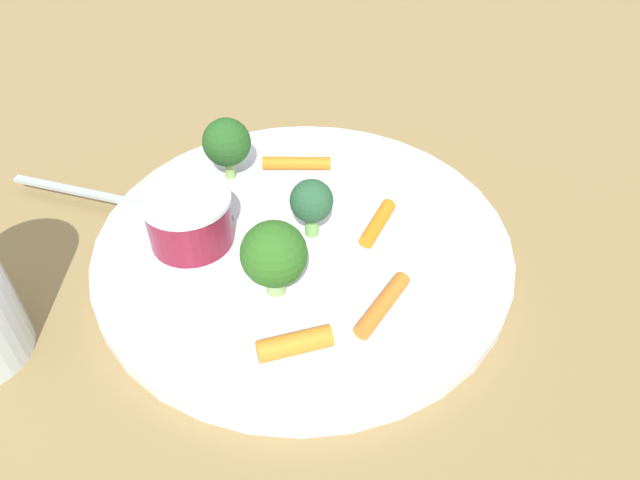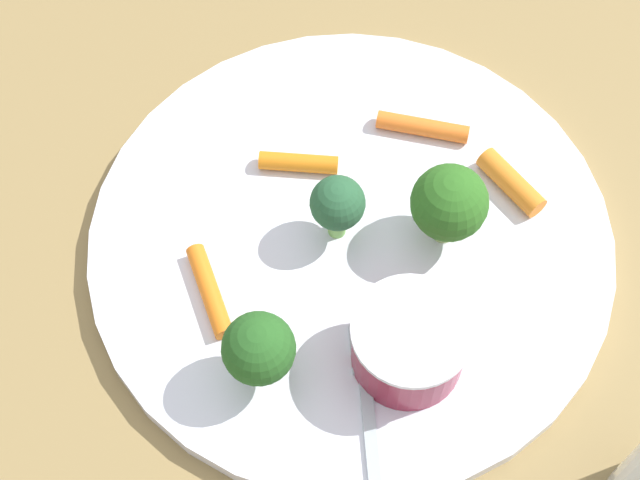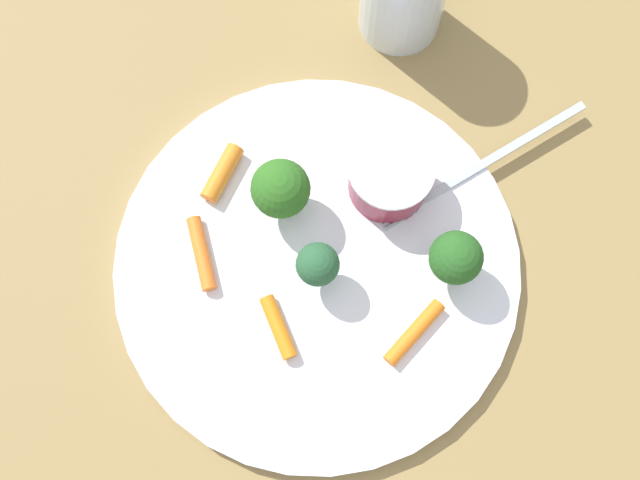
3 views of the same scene
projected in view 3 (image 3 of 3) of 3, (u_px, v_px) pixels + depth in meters
name	position (u px, v px, depth m)	size (l,w,h in m)	color
ground_plane	(317.00, 267.00, 0.53)	(2.40, 2.40, 0.00)	olive
plate	(317.00, 265.00, 0.53)	(0.30, 0.30, 0.01)	white
sauce_cup	(389.00, 178.00, 0.52)	(0.06, 0.06, 0.04)	maroon
broccoli_floret_0	(316.00, 265.00, 0.49)	(0.03, 0.03, 0.05)	#7DBF5D
broccoli_floret_1	(281.00, 189.00, 0.50)	(0.04, 0.04, 0.06)	#99C070
broccoli_floret_2	(456.00, 258.00, 0.49)	(0.04, 0.04, 0.05)	#94C262
carrot_stick_0	(201.00, 253.00, 0.52)	(0.01, 0.01, 0.06)	orange
carrot_stick_1	(222.00, 173.00, 0.53)	(0.01, 0.01, 0.05)	orange
carrot_stick_2	(278.00, 327.00, 0.50)	(0.01, 0.01, 0.05)	orange
carrot_stick_3	(414.00, 333.00, 0.50)	(0.01, 0.01, 0.06)	orange
fork	(481.00, 165.00, 0.54)	(0.10, 0.17, 0.00)	#ADB9BF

